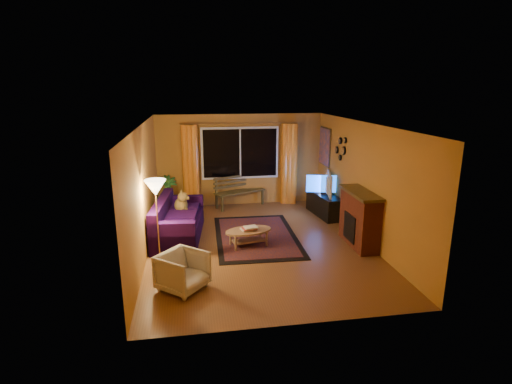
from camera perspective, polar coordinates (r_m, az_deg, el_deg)
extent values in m
cube|color=brown|center=(8.49, 0.33, -7.45)|extent=(4.50, 6.00, 0.02)
cube|color=white|center=(7.88, 0.36, 9.75)|extent=(4.50, 6.00, 0.02)
cube|color=#BC7C30|center=(11.01, -2.30, 4.59)|extent=(4.50, 0.02, 2.50)
cube|color=#BC7C30|center=(8.04, -15.74, 0.16)|extent=(0.02, 6.00, 2.50)
cube|color=#BC7C30|center=(8.75, 15.10, 1.39)|extent=(0.02, 6.00, 2.50)
cube|color=black|center=(10.91, -2.27, 5.56)|extent=(2.00, 0.02, 1.30)
cylinder|color=#BF8C3F|center=(10.76, -2.28, 9.73)|extent=(3.20, 0.03, 0.03)
cylinder|color=orange|center=(10.82, -9.33, 3.52)|extent=(0.36, 0.36, 2.24)
cylinder|color=orange|center=(11.15, 4.71, 4.00)|extent=(0.36, 0.36, 2.24)
cube|color=#403315|center=(10.99, -2.31, -1.00)|extent=(1.46, 0.93, 0.42)
imported|color=#235B1E|center=(10.76, -12.56, -0.26)|extent=(0.65, 0.65, 0.94)
cube|color=#1B0532|center=(8.83, -10.98, -3.79)|extent=(1.13, 2.20, 0.86)
imported|color=beige|center=(6.67, -10.42, -10.85)|extent=(0.92, 0.92, 0.69)
cylinder|color=#BF8C3F|center=(7.74, -13.89, -3.89)|extent=(0.33, 0.33, 1.56)
cube|color=maroon|center=(8.87, 0.01, -6.30)|extent=(1.84, 2.82, 0.02)
cylinder|color=#9D7350|center=(8.31, -1.08, -6.57)|extent=(1.15, 1.15, 0.35)
cube|color=black|center=(10.37, 9.76, -1.79)|extent=(0.60, 1.38, 0.56)
imported|color=black|center=(10.23, 9.89, 1.19)|extent=(0.37, 0.96, 0.55)
cube|color=maroon|center=(8.51, 14.58, -3.88)|extent=(0.40, 1.20, 1.10)
cube|color=orange|center=(10.90, 9.79, 6.41)|extent=(0.04, 0.76, 0.96)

